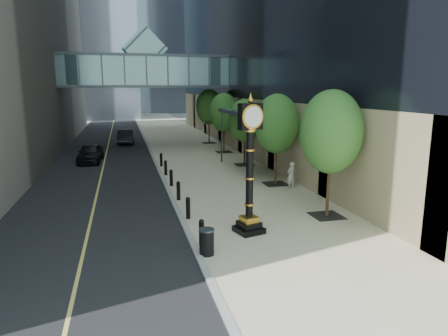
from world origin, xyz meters
The scene contains 13 objects.
ground centered at (0.00, 0.00, 0.00)m, with size 320.00×320.00×0.00m, color gray.
road centered at (-7.00, 40.00, 0.01)m, with size 8.00×180.00×0.02m, color black.
sidewalk centered at (1.00, 40.00, 0.03)m, with size 8.00×180.00×0.06m, color #C2B295.
curb centered at (-3.00, 40.00, 0.04)m, with size 0.25×180.00×0.07m, color gray.
skywalk centered at (-3.00, 28.00, 7.71)m, with size 17.00×4.20×5.80m.
entrance_canopy centered at (3.48, 14.00, 4.19)m, with size 3.00×8.00×4.38m.
bollard_row centered at (-2.70, 9.00, 0.51)m, with size 0.20×16.20×0.90m.
street_trees centered at (3.60, 15.87, 3.80)m, with size 2.82×28.81×5.80m.
street_clock centered at (-0.56, 1.85, 2.44)m, with size 1.27×1.27×5.49m.
trash_bin centered at (-2.70, 0.07, 0.51)m, with size 0.52×0.52×0.90m, color black.
pedestrian centered at (4.08, 8.24, 0.85)m, with size 0.58×0.38×1.58m, color beige.
car_near centered at (-8.06, 20.43, 0.76)m, with size 1.76×4.37×1.49m, color black.
car_far centered at (-5.11, 31.14, 0.79)m, with size 1.63×4.67×1.54m, color black.
Camera 1 is at (-5.37, -13.02, 5.89)m, focal length 32.00 mm.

